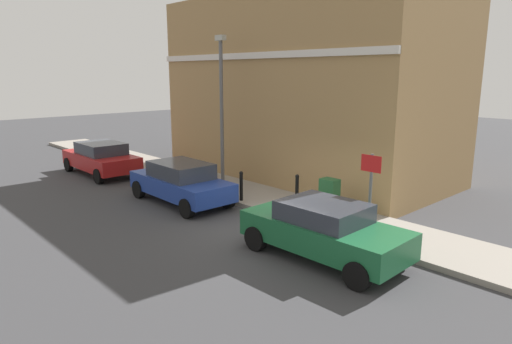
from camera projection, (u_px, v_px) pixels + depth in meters
name	position (u px, v px, depth m)	size (l,w,h in m)	color
ground	(270.00, 229.00, 13.19)	(80.00, 80.00, 0.00)	#38383A
sidewalk	(204.00, 181.00, 18.80)	(2.37, 30.00, 0.15)	gray
corner_building	(306.00, 89.00, 19.45)	(6.16, 12.22, 7.62)	#9E7A4C
car_green	(324.00, 229.00, 11.00)	(1.98, 4.21, 1.43)	#195933
car_blue	(181.00, 182.00, 15.75)	(1.91, 4.31, 1.46)	navy
car_red	(101.00, 158.00, 20.20)	(1.95, 4.42, 1.46)	maroon
utility_cabinet	(329.00, 198.00, 13.97)	(0.46, 0.61, 1.15)	#1E4C28
bollard_near_cabinet	(297.00, 188.00, 15.06)	(0.14, 0.14, 1.04)	black
bollard_far_kerb	(241.00, 185.00, 15.55)	(0.14, 0.14, 1.04)	black
street_sign	(371.00, 184.00, 11.73)	(0.08, 0.60, 2.30)	#59595B
lamppost	(222.00, 104.00, 17.29)	(0.20, 0.44, 5.72)	#59595B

